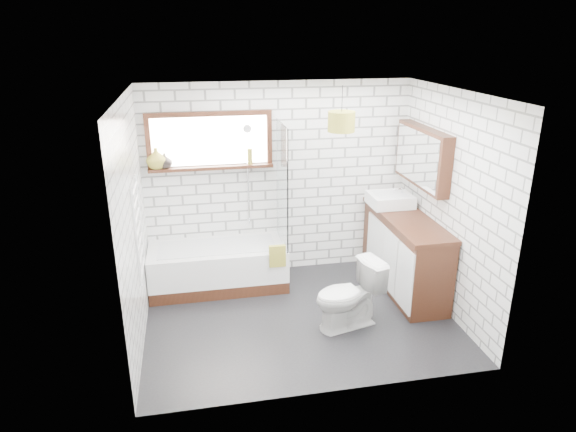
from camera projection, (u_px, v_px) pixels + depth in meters
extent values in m
cube|color=black|center=(299.00, 317.00, 5.84)|extent=(3.40, 2.60, 0.01)
cube|color=white|center=(301.00, 92.00, 4.98)|extent=(3.40, 2.60, 0.01)
cube|color=white|center=(279.00, 180.00, 6.61)|extent=(3.40, 0.01, 2.50)
cube|color=white|center=(334.00, 267.00, 4.21)|extent=(3.40, 0.01, 2.50)
cube|color=white|center=(133.00, 225.00, 5.10)|extent=(0.01, 2.60, 2.50)
cube|color=white|center=(449.00, 204.00, 5.72)|extent=(0.01, 2.60, 2.50)
cube|color=black|center=(210.00, 141.00, 6.23)|extent=(1.52, 0.16, 0.68)
cube|color=white|center=(138.00, 229.00, 5.13)|extent=(0.06, 0.52, 1.00)
cube|color=black|center=(422.00, 157.00, 6.12)|extent=(0.16, 1.20, 0.70)
cylinder|color=silver|center=(248.00, 175.00, 6.46)|extent=(0.02, 0.02, 1.30)
cube|color=white|center=(218.00, 267.00, 6.45)|extent=(1.69, 0.74, 0.55)
cube|color=white|center=(282.00, 185.00, 6.24)|extent=(0.02, 0.72, 1.50)
cube|color=olive|center=(277.00, 256.00, 6.14)|extent=(0.20, 0.05, 0.27)
cube|color=tan|center=(277.00, 256.00, 6.14)|extent=(0.19, 0.05, 0.25)
cube|color=black|center=(405.00, 253.00, 6.35)|extent=(0.54, 1.67, 0.96)
cube|color=white|center=(390.00, 200.00, 6.54)|extent=(0.53, 0.46, 0.15)
cylinder|color=silver|center=(402.00, 194.00, 6.55)|extent=(0.04, 0.04, 0.18)
imported|color=white|center=(348.00, 296.00, 5.54)|extent=(0.59, 0.82, 0.76)
imported|color=olive|center=(156.00, 160.00, 6.15)|extent=(0.29, 0.29, 0.25)
imported|color=black|center=(165.00, 162.00, 6.18)|extent=(0.19, 0.19, 0.18)
cylinder|color=olive|center=(250.00, 158.00, 6.36)|extent=(0.07, 0.07, 0.19)
cylinder|color=olive|center=(341.00, 122.00, 5.79)|extent=(0.31, 0.31, 0.23)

